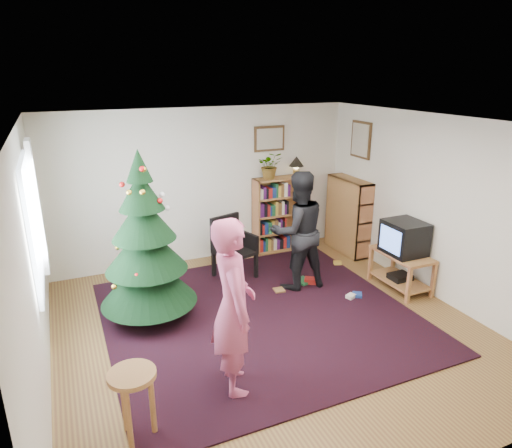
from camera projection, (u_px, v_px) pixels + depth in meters
name	position (u px, v px, depth m)	size (l,w,h in m)	color
floor	(270.00, 328.00, 5.65)	(5.00, 5.00, 0.00)	brown
ceiling	(272.00, 123.00, 4.85)	(5.00, 5.00, 0.00)	white
wall_back	(205.00, 186.00, 7.42)	(5.00, 0.02, 2.50)	silver
wall_front	(430.00, 348.00, 3.09)	(5.00, 0.02, 2.50)	silver
wall_left	(32.00, 270.00, 4.30)	(0.02, 5.00, 2.50)	silver
wall_right	(436.00, 208.00, 6.21)	(0.02, 5.00, 2.50)	silver
rug	(260.00, 316.00, 5.91)	(3.80, 3.60, 0.02)	black
window_pane	(32.00, 226.00, 4.75)	(0.04, 1.20, 1.40)	silver
curtain	(37.00, 207.00, 5.37)	(0.06, 0.35, 1.60)	white
picture_back	(269.00, 139.00, 7.61)	(0.55, 0.03, 0.42)	#4C3319
picture_right	(361.00, 140.00, 7.49)	(0.03, 0.50, 0.60)	#4C3319
christmas_tree	(146.00, 252.00, 5.61)	(1.21, 1.21, 2.19)	#3F2816
bookshelf_back	(280.00, 213.00, 7.97)	(0.95, 0.30, 1.30)	#9D5D38
bookshelf_right	(348.00, 215.00, 7.87)	(0.30, 0.95, 1.30)	#9D5D38
tv_stand	(401.00, 267.00, 6.60)	(0.50, 0.89, 0.55)	#9D5D38
crt_tv	(404.00, 238.00, 6.45)	(0.50, 0.54, 0.47)	black
armchair	(232.00, 244.00, 6.95)	(0.65, 0.66, 0.95)	black
stool	(133.00, 388.00, 3.80)	(0.40, 0.40, 0.67)	#9D5D38
person_standing	(233.00, 307.00, 4.34)	(0.65, 0.43, 1.79)	#B7496F
person_by_chair	(298.00, 231.00, 6.48)	(0.84, 0.66, 1.73)	black
potted_plant	(270.00, 165.00, 7.61)	(0.41, 0.35, 0.45)	gray
table_lamp	(296.00, 163.00, 7.80)	(0.26, 0.26, 0.34)	#A57F33
floor_clutter	(310.00, 284.00, 6.73)	(2.07, 1.26, 0.08)	#A51E19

